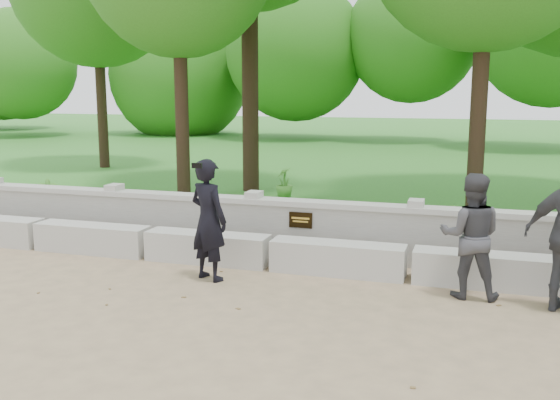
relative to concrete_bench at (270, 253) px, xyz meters
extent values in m
plane|color=tan|center=(0.00, -1.90, -0.22)|extent=(80.00, 80.00, 0.00)
cube|color=#2F7328|center=(0.00, 12.10, -0.10)|extent=(40.00, 22.00, 0.25)
cube|color=beige|center=(-3.00, 0.00, 0.00)|extent=(1.90, 0.45, 0.45)
cube|color=beige|center=(-1.00, 0.00, 0.00)|extent=(1.90, 0.45, 0.45)
cube|color=beige|center=(1.00, 0.00, 0.00)|extent=(1.90, 0.45, 0.45)
cube|color=beige|center=(3.00, 0.00, 0.00)|extent=(1.90, 0.45, 0.45)
cube|color=#B1AFA7|center=(0.00, 0.70, 0.18)|extent=(12.50, 0.25, 0.82)
cube|color=beige|center=(0.00, 0.70, 0.64)|extent=(12.50, 0.35, 0.08)
cube|color=black|center=(0.30, 0.56, 0.40)|extent=(0.36, 0.02, 0.24)
imported|color=black|center=(-0.63, -0.78, 0.61)|extent=(0.72, 0.60, 1.67)
cube|color=black|center=(-0.63, -1.11, 1.39)|extent=(0.14, 0.07, 0.07)
imported|color=#3B3B40|center=(2.78, -0.49, 0.56)|extent=(0.78, 0.62, 1.57)
cylinder|color=#382619|center=(-7.91, 7.98, 2.23)|extent=(0.30, 0.30, 4.41)
cylinder|color=#382619|center=(-2.82, 2.95, 2.04)|extent=(0.27, 0.27, 4.02)
cylinder|color=#382619|center=(-2.17, 5.15, 2.79)|extent=(0.37, 0.37, 5.54)
cylinder|color=#382619|center=(2.80, 3.14, 2.13)|extent=(0.28, 0.28, 4.21)
imported|color=#44852D|center=(-4.88, 1.40, 0.36)|extent=(0.42, 0.41, 0.67)
imported|color=#44852D|center=(2.47, 1.40, 0.31)|extent=(0.34, 0.37, 0.56)
imported|color=#44852D|center=(-1.14, 4.44, 0.36)|extent=(0.47, 0.49, 0.67)
camera|label=1|loc=(2.76, -8.38, 2.35)|focal=40.00mm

